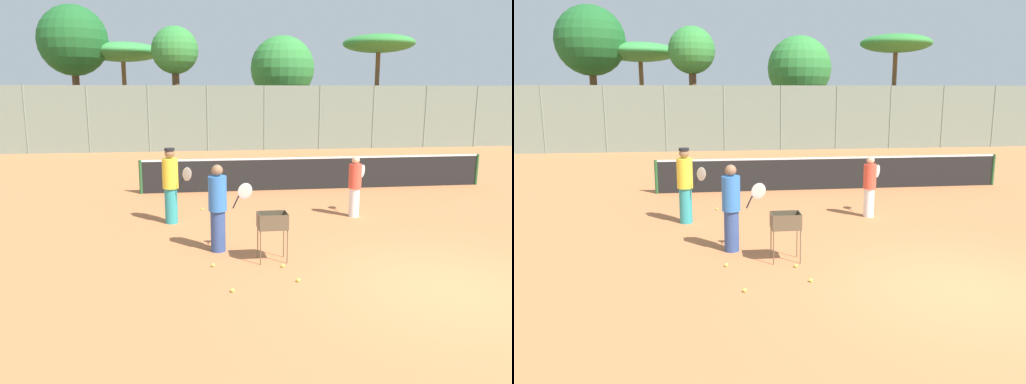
# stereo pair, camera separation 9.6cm
# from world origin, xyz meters

# --- Properties ---
(ground_plane) EXTENTS (80.00, 80.00, 0.00)m
(ground_plane) POSITION_xyz_m (0.00, 0.00, 0.00)
(ground_plane) COLOR #C67242
(tennis_net) EXTENTS (11.47, 0.10, 1.07)m
(tennis_net) POSITION_xyz_m (0.00, 8.64, 0.56)
(tennis_net) COLOR #26592D
(tennis_net) RESTS_ON ground_plane
(back_fence) EXTENTS (30.92, 0.08, 3.48)m
(back_fence) POSITION_xyz_m (0.00, 19.81, 1.74)
(back_fence) COLOR gray
(back_fence) RESTS_ON ground_plane
(tree_0) EXTENTS (3.94, 3.94, 7.97)m
(tree_0) POSITION_xyz_m (-10.46, 23.43, 5.95)
(tree_0) COLOR brown
(tree_0) RESTS_ON ground_plane
(tree_1) EXTENTS (4.58, 4.58, 6.05)m
(tree_1) POSITION_xyz_m (-7.87, 24.59, 5.44)
(tree_1) COLOR brown
(tree_1) RESTS_ON ground_plane
(tree_2) EXTENTS (2.60, 2.60, 6.70)m
(tree_2) POSITION_xyz_m (-4.73, 21.72, 5.27)
(tree_2) COLOR brown
(tree_2) RESTS_ON ground_plane
(tree_3) EXTENTS (4.08, 4.08, 6.63)m
(tree_3) POSITION_xyz_m (1.94, 24.95, 4.58)
(tree_3) COLOR brown
(tree_3) RESTS_ON ground_plane
(tree_4) EXTENTS (4.23, 4.23, 6.48)m
(tree_4) POSITION_xyz_m (7.23, 22.24, 5.88)
(tree_4) COLOR brown
(tree_4) RESTS_ON ground_plane
(player_white_outfit) EXTENTS (0.65, 0.71, 1.58)m
(player_white_outfit) POSITION_xyz_m (0.03, 4.92, 0.81)
(player_white_outfit) COLOR white
(player_white_outfit) RESTS_ON ground_plane
(player_red_cap) EXTENTS (0.75, 0.72, 1.85)m
(player_red_cap) POSITION_xyz_m (-4.63, 4.89, 0.96)
(player_red_cap) COLOR teal
(player_red_cap) RESTS_ON ground_plane
(player_yellow_shirt) EXTENTS (0.93, 0.37, 1.78)m
(player_yellow_shirt) POSITION_xyz_m (-3.63, 2.55, 0.91)
(player_yellow_shirt) COLOR #334C8C
(player_yellow_shirt) RESTS_ON ground_plane
(ball_cart) EXTENTS (0.56, 0.41, 0.95)m
(ball_cart) POSITION_xyz_m (-2.66, 1.80, 0.71)
(ball_cart) COLOR brown
(ball_cart) RESTS_ON ground_plane
(tennis_ball_0) EXTENTS (0.07, 0.07, 0.07)m
(tennis_ball_0) POSITION_xyz_m (-3.55, 0.39, 0.03)
(tennis_ball_0) COLOR #D1E54C
(tennis_ball_0) RESTS_ON ground_plane
(tennis_ball_1) EXTENTS (0.07, 0.07, 0.07)m
(tennis_ball_1) POSITION_xyz_m (-3.80, 1.62, 0.03)
(tennis_ball_1) COLOR #D1E54C
(tennis_ball_1) RESTS_ON ground_plane
(tennis_ball_2) EXTENTS (0.07, 0.07, 0.07)m
(tennis_ball_2) POSITION_xyz_m (-2.53, 7.57, 0.03)
(tennis_ball_2) COLOR #D1E54C
(tennis_ball_2) RESTS_ON ground_plane
(tennis_ball_3) EXTENTS (0.07, 0.07, 0.07)m
(tennis_ball_3) POSITION_xyz_m (-2.52, 1.42, 0.03)
(tennis_ball_3) COLOR #D1E54C
(tennis_ball_3) RESTS_ON ground_plane
(tennis_ball_4) EXTENTS (0.07, 0.07, 0.07)m
(tennis_ball_4) POSITION_xyz_m (-2.40, 0.68, 0.03)
(tennis_ball_4) COLOR #D1E54C
(tennis_ball_4) RESTS_ON ground_plane
(tennis_ball_5) EXTENTS (0.07, 0.07, 0.07)m
(tennis_ball_5) POSITION_xyz_m (-3.85, 6.14, 0.03)
(tennis_ball_5) COLOR #D1E54C
(tennis_ball_5) RESTS_ON ground_plane
(parked_car) EXTENTS (4.20, 1.70, 1.60)m
(parked_car) POSITION_xyz_m (1.05, 24.67, 0.66)
(parked_car) COLOR #3F4C8C
(parked_car) RESTS_ON ground_plane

